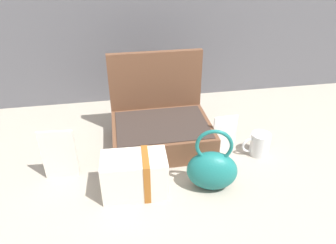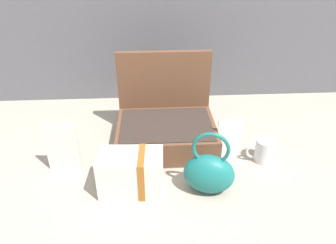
% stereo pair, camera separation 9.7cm
% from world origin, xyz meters
% --- Properties ---
extents(ground_plane, '(6.00, 6.00, 0.00)m').
position_xyz_m(ground_plane, '(0.00, 0.00, 0.00)').
color(ground_plane, '#9E9384').
extents(open_suitcase, '(0.36, 0.29, 0.32)m').
position_xyz_m(open_suitcase, '(-0.00, 0.15, 0.07)').
color(open_suitcase, brown).
rests_on(open_suitcase, ground_plane).
extents(teal_pouch_handbag, '(0.18, 0.13, 0.22)m').
position_xyz_m(teal_pouch_handbag, '(0.12, -0.13, 0.07)').
color(teal_pouch_handbag, '#196B66').
rests_on(teal_pouch_handbag, ground_plane).
extents(cream_toiletry_bag, '(0.20, 0.12, 0.13)m').
position_xyz_m(cream_toiletry_bag, '(-0.12, -0.11, 0.06)').
color(cream_toiletry_bag, silver).
rests_on(cream_toiletry_bag, ground_plane).
extents(coffee_mug, '(0.10, 0.07, 0.08)m').
position_xyz_m(coffee_mug, '(0.34, 0.01, 0.04)').
color(coffee_mug, silver).
rests_on(coffee_mug, ground_plane).
extents(info_card_left, '(0.11, 0.01, 0.18)m').
position_xyz_m(info_card_left, '(-0.35, 0.00, 0.09)').
color(info_card_left, silver).
rests_on(info_card_left, ground_plane).
extents(poster_card_right, '(0.09, 0.01, 0.14)m').
position_xyz_m(poster_card_right, '(0.22, 0.06, 0.07)').
color(poster_card_right, white).
rests_on(poster_card_right, ground_plane).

